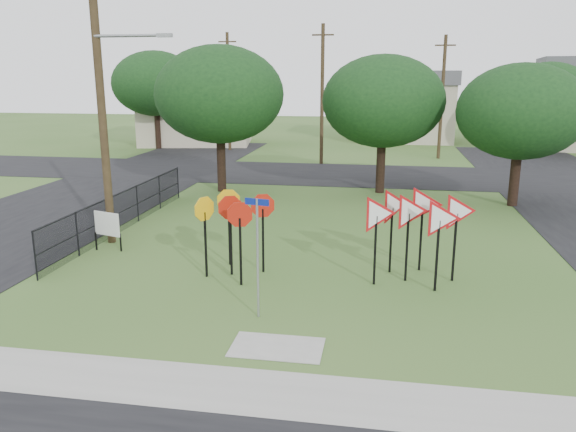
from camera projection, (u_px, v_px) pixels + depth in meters
The scene contains 22 objects.
ground at pixel (294, 305), 14.49m from camera, with size 140.00×140.00×0.00m, color #345821.
sidewalk at pixel (259, 392), 10.47m from camera, with size 30.00×1.60×0.02m, color gray.
planting_strip at pixel (243, 431), 9.32m from camera, with size 30.00×0.80×0.02m, color #345821.
street_left at pixel (73, 203), 26.01m from camera, with size 8.00×50.00×0.02m, color black.
street_far at pixel (347, 175), 33.61m from camera, with size 60.00×8.00×0.02m, color black.
curb_pad at pixel (277, 347), 12.19m from camera, with size 2.00×1.20×0.02m, color gray.
street_name_sign at pixel (258, 250), 13.37m from camera, with size 0.60×0.14×2.97m.
stop_sign_cluster at pixel (233, 216), 16.30m from camera, with size 2.12×1.85×2.42m.
yield_sign_cluster at pixel (416, 215), 15.83m from camera, with size 3.30×1.89×2.63m.
info_board at pixel (107, 225), 18.78m from camera, with size 1.03×0.36×1.34m.
utility_pole_main at pixel (102, 92), 18.71m from camera, with size 3.55×0.33×10.00m.
far_pole_a at pixel (322, 94), 36.65m from camera, with size 1.40×0.24×9.00m.
far_pole_b at pixel (442, 97), 39.23m from camera, with size 1.40×0.24×8.50m.
far_pole_c at pixel (229, 91), 43.70m from camera, with size 1.40×0.24×9.00m.
fence_run at pixel (125, 209), 21.51m from camera, with size 0.05×11.55×1.50m.
house_left at pixel (196, 101), 48.41m from camera, with size 10.58×8.88×7.20m.
house_mid at pixel (406, 105), 51.33m from camera, with size 8.40×8.40×6.20m.
tree_near_left at pixel (219, 95), 27.68m from camera, with size 6.40×6.40×7.27m.
tree_near_mid at pixel (383, 101), 27.41m from camera, with size 6.00×6.00×6.80m.
tree_near_right at pixel (521, 112), 24.59m from camera, with size 5.60×5.60×6.33m.
tree_far_left at pixel (155, 84), 44.54m from camera, with size 6.80×6.80×7.73m.
tree_far_right at pixel (548, 93), 41.70m from camera, with size 6.00×6.00×6.80m.
Camera 1 is at (2.11, -13.33, 5.74)m, focal length 35.00 mm.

